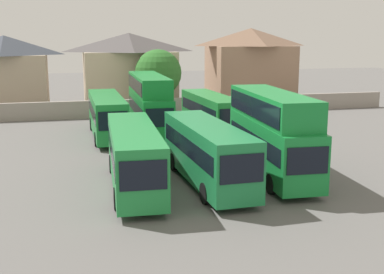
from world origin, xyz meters
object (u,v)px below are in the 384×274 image
Objects in this scene: bus_3 at (272,130)px; tree_left_of_lot at (158,73)px; house_terrace_centre at (129,69)px; bus_1 at (134,154)px; house_terrace_left at (6,72)px; bus_6 at (211,111)px; house_terrace_right at (250,64)px; bus_5 at (149,101)px; bus_2 at (207,150)px; bus_4 at (107,114)px.

tree_left_of_lot reaches higher than bus_3.
bus_1 is at bearing -96.65° from house_terrace_centre.
bus_1 is 1.19× the size of house_terrace_left.
bus_6 is 22.25m from house_terrace_right.
bus_5 is 24.66m from house_terrace_right.
bus_3 is (4.13, 0.47, 0.88)m from bus_2.
bus_2 is 15.47m from bus_4.
tree_left_of_lot is (2.49, -5.25, -0.08)m from house_terrace_centre.
tree_left_of_lot is at bearing -64.62° from house_terrace_centre.
bus_1 is at bearing 1.06° from bus_4.
bus_5 is at bearing -179.02° from bus_2.
house_terrace_centre is at bearing 176.32° from bus_1.
bus_5 is 17.39m from house_terrace_centre.
bus_4 is (-8.58, 14.34, -0.88)m from bus_3.
house_terrace_right is at bearing 153.86° from bus_2.
bus_3 is 1.49× the size of tree_left_of_lot.
bus_6 is 0.99× the size of house_terrace_right.
bus_4 reaches higher than bus_1.
house_terrace_right reaches higher than house_terrace_left.
bus_5 reaches higher than bus_2.
bus_1 is 1.03× the size of bus_2.
bus_6 is 1.12× the size of house_terrace_left.
house_terrace_right is 14.65m from tree_left_of_lot.
bus_1 is 1.01× the size of bus_5.
bus_2 reaches higher than bus_1.
bus_2 is at bearing 4.29° from bus_5.
bus_5 is 1.00× the size of house_terrace_centre.
house_terrace_left reaches higher than bus_6.
bus_1 is at bearing -95.43° from bus_2.
bus_1 is 1.05× the size of house_terrace_right.
tree_left_of_lot reaches higher than bus_5.
bus_5 is at bearing -99.48° from bus_6.
house_terrace_left is at bearing -152.47° from bus_4.
bus_3 is 0.93× the size of bus_5.
bus_5 is (-0.80, 15.32, 0.85)m from bus_2.
bus_2 is 0.97× the size of bus_4.
house_terrace_centre is (13.78, -0.56, 0.14)m from house_terrace_left.
bus_5 is at bearing -130.66° from house_terrace_right.
bus_4 is at bearing -165.28° from bus_2.
tree_left_of_lot reaches higher than bus_4.
bus_5 is (3.65, 0.51, 0.86)m from bus_4.
tree_left_of_lot is (-1.99, 26.92, 1.43)m from bus_3.
tree_left_of_lot is at bearing -172.24° from bus_6.
house_terrace_right is (29.36, 0.77, 0.44)m from house_terrace_left.
bus_2 is 0.98× the size of bus_5.
bus_2 is 1.03× the size of bus_6.
bus_3 is 0.97× the size of house_terrace_right.
house_terrace_left is 29.37m from house_terrace_right.
bus_5 is 12.51m from tree_left_of_lot.
bus_2 is 1.06× the size of bus_3.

